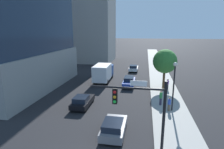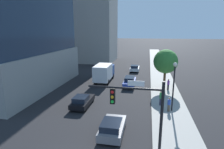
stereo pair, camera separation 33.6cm
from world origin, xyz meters
TOP-DOWN VIEW (x-y plane):
  - sidewalk at (7.66, 20.00)m, footprint 4.07×120.00m
  - construction_building at (-11.95, 44.29)m, footprint 15.17×15.20m
  - traffic_light_pole at (4.45, 2.64)m, footprint 5.09×0.48m
  - street_lamp at (7.84, 11.23)m, footprint 0.44×0.44m
  - street_tree at (7.58, 19.28)m, footprint 3.57×3.57m
  - car_blue at (2.22, 20.24)m, footprint 1.79×4.75m
  - car_black at (-2.50, 10.74)m, footprint 1.86×4.23m
  - car_gray at (2.22, 5.21)m, footprint 1.93×4.01m
  - car_white at (2.22, 31.57)m, footprint 1.90×4.02m
  - box_truck at (-2.50, 22.12)m, footprint 2.46×6.73m
  - pedestrian_blue_shirt at (7.48, 10.96)m, footprint 0.34×0.34m
  - pedestrian_purple_shirt at (8.15, 18.93)m, footprint 0.34×0.34m
  - pedestrian_green_shirt at (6.68, 12.53)m, footprint 0.34×0.34m

SIDE VIEW (x-z plane):
  - sidewalk at x=7.66m, z-range 0.00..0.15m
  - car_black at x=-2.50m, z-range -0.01..1.40m
  - car_white at x=2.22m, z-range 0.01..1.44m
  - car_gray at x=2.22m, z-range 0.01..1.52m
  - car_blue at x=2.22m, z-range 0.01..1.54m
  - pedestrian_blue_shirt at x=7.48m, z-range 0.16..1.76m
  - pedestrian_purple_shirt at x=8.15m, z-range 0.16..1.80m
  - pedestrian_green_shirt at x=6.68m, z-range 0.18..1.98m
  - box_truck at x=-2.50m, z-range 0.18..3.31m
  - street_lamp at x=7.84m, z-range 1.02..6.48m
  - traffic_light_pole at x=4.45m, z-range 1.18..6.79m
  - street_tree at x=7.58m, z-range 1.36..7.39m
  - construction_building at x=-11.95m, z-range -2.34..34.75m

